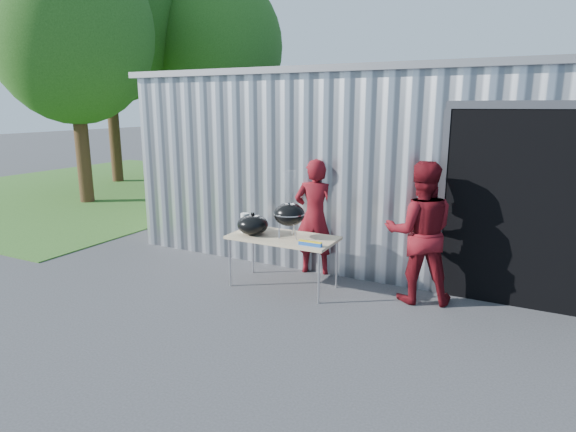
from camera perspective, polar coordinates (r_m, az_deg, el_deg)
The scene contains 14 objects.
ground at distance 6.28m, azimuth -5.19°, elevation -10.94°, with size 80.00×80.00×0.00m, color #363639.
building at distance 9.72m, azimuth 14.10°, elevation 6.68°, with size 8.20×6.20×3.10m.
grass_patch at distance 16.44m, azimuth -20.78°, elevation 3.29°, with size 10.00×12.00×0.02m, color #2D591E.
tree_left at distance 13.92m, azimuth -24.30°, elevation 19.41°, with size 4.04×4.04×6.69m.
tree_mid at distance 17.53m, azimuth -20.91°, elevation 21.81°, with size 5.07×5.07×8.39m.
tree_far at distance 16.94m, azimuth -8.01°, elevation 19.22°, with size 4.09×4.09×6.78m.
folding_table at distance 6.75m, azimuth -0.60°, elevation -2.75°, with size 1.50×0.75×0.75m.
kettle_grill at distance 6.56m, azimuth 0.14°, elevation 0.93°, with size 0.43×0.43×0.93m.
grill_lid at distance 6.83m, azimuth -4.20°, elevation -1.02°, with size 0.44×0.44×0.32m.
paper_towels at distance 6.95m, azimuth -5.12°, elevation -0.81°, with size 0.12×0.12×0.28m, color white.
white_tub at distance 7.14m, azimuth -3.88°, elevation -1.17°, with size 0.20×0.15×0.10m, color white.
foil_box at distance 6.29m, azimuth 2.65°, elevation -3.28°, with size 0.32×0.05×0.06m.
person_cook at distance 7.33m, azimuth 3.26°, elevation -0.09°, with size 0.65×0.42×1.77m, color #5E0D13.
person_bystander at distance 6.47m, azimuth 15.36°, elevation -1.90°, with size 0.91×0.71×1.86m, color #5E0D13.
Camera 1 is at (3.11, -4.83, 2.54)m, focal length 30.00 mm.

